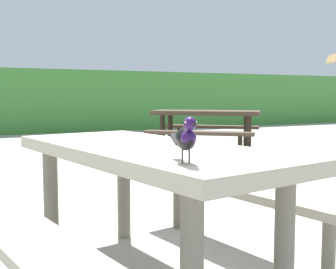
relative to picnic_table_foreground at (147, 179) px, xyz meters
name	(u,v)px	position (x,y,z in m)	size (l,w,h in m)	color
picnic_table_foreground	(147,179)	(0.00, 0.00, 0.00)	(1.94, 1.97, 0.74)	#B2A893
bird_grackle	(186,137)	(-0.12, -0.64, 0.29)	(0.10, 0.28, 0.18)	black
picnic_table_mid_left	(206,121)	(2.98, 4.24, 0.00)	(2.39, 2.39, 0.74)	#473828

